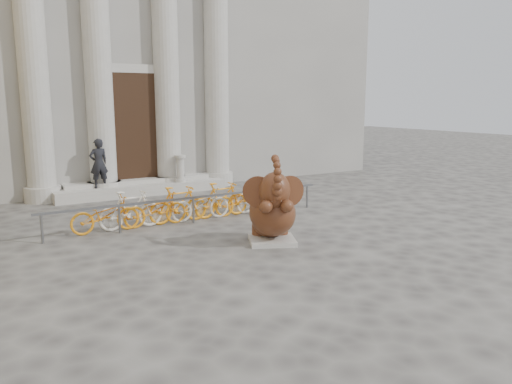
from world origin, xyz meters
TOP-DOWN VIEW (x-y plane):
  - ground at (0.00, 0.00)m, footprint 80.00×80.00m
  - classical_building at (0.00, 14.93)m, footprint 22.00×10.70m
  - entrance_steps at (0.00, 9.40)m, footprint 6.00×1.20m
  - elephant_statue at (0.61, 1.85)m, footprint 1.43×1.66m
  - bike_rack at (-0.19, 4.80)m, footprint 8.00×0.53m
  - pedestrian at (-1.47, 9.33)m, footprint 0.62×0.42m
  - balustrade_post at (1.35, 9.10)m, footprint 0.40×0.40m

SIDE VIEW (x-z plane):
  - ground at x=0.00m, z-range 0.00..0.00m
  - entrance_steps at x=0.00m, z-range 0.00..0.36m
  - bike_rack at x=-0.19m, z-range 0.00..1.00m
  - elephant_statue at x=0.61m, z-range -0.28..1.80m
  - balustrade_post at x=1.35m, z-range 0.32..1.29m
  - pedestrian at x=-1.47m, z-range 0.36..2.02m
  - classical_building at x=0.00m, z-range -0.02..11.98m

